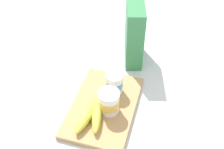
# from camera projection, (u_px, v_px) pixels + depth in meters

# --- Properties ---
(ground_plane) EXTENTS (2.40, 2.40, 0.00)m
(ground_plane) POSITION_uv_depth(u_px,v_px,m) (104.00, 108.00, 1.01)
(ground_plane) COLOR silver
(cutting_board) EXTENTS (0.35, 0.23, 0.02)m
(cutting_board) POSITION_uv_depth(u_px,v_px,m) (104.00, 106.00, 1.00)
(cutting_board) COLOR tan
(cutting_board) RESTS_ON ground_plane
(cereal_box) EXTENTS (0.20, 0.12, 0.26)m
(cereal_box) POSITION_uv_depth(u_px,v_px,m) (134.00, 33.00, 1.13)
(cereal_box) COLOR #38844C
(cereal_box) RESTS_ON ground_plane
(yogurt_cup_front) EXTENTS (0.06, 0.06, 0.08)m
(yogurt_cup_front) POSITION_uv_depth(u_px,v_px,m) (114.00, 83.00, 1.02)
(yogurt_cup_front) COLOR white
(yogurt_cup_front) RESTS_ON cutting_board
(yogurt_cup_back) EXTENTS (0.08, 0.08, 0.09)m
(yogurt_cup_back) POSITION_uv_depth(u_px,v_px,m) (109.00, 102.00, 0.95)
(yogurt_cup_back) COLOR white
(yogurt_cup_back) RESTS_ON cutting_board
(banana_bunch) EXTENTS (0.19, 0.10, 0.04)m
(banana_bunch) POSITION_uv_depth(u_px,v_px,m) (92.00, 113.00, 0.94)
(banana_bunch) COLOR #D9D443
(banana_bunch) RESTS_ON cutting_board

